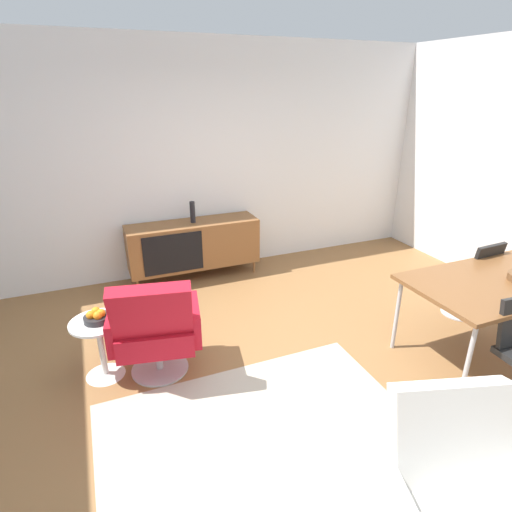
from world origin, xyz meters
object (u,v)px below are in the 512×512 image
vase_cobalt (193,212)px  side_table_round (101,342)px  sideboard (193,244)px  armchair_black_shell (462,497)px  dining_table (501,284)px  lounge_chair_red (155,327)px  dining_chair_back_right (472,276)px  fruit_bowl (97,317)px

vase_cobalt → side_table_round: 2.09m
sideboard → armchair_black_shell: bearing=-85.5°
vase_cobalt → dining_table: vase_cobalt is taller
sideboard → lounge_chair_red: lounge_chair_red is taller
armchair_black_shell → side_table_round: 2.69m
armchair_black_shell → side_table_round: armchair_black_shell is taller
vase_cobalt → dining_table: size_ratio=0.16×
dining_chair_back_right → armchair_black_shell: armchair_black_shell is taller
vase_cobalt → lounge_chair_red: vase_cobalt is taller
sideboard → lounge_chair_red: (-0.78, -1.79, 0.03)m
dining_table → lounge_chair_red: size_ratio=1.69×
dining_chair_back_right → fruit_bowl: dining_chair_back_right is taller
lounge_chair_red → vase_cobalt: bearing=66.2°
sideboard → lounge_chair_red: size_ratio=1.69×
vase_cobalt → dining_table: (2.01, -2.62, -0.15)m
dining_table → fruit_bowl: dining_table is taller
dining_table → lounge_chair_red: (-2.80, 0.82, -0.23)m
dining_chair_back_right → fruit_bowl: size_ratio=4.28×
dining_chair_back_right → lounge_chair_red: size_ratio=0.90×
fruit_bowl → sideboard: bearing=53.5°
fruit_bowl → armchair_black_shell: bearing=-56.0°
armchair_black_shell → side_table_round: bearing=124.0°
vase_cobalt → armchair_black_shell: 3.88m
sideboard → dining_chair_back_right: size_ratio=1.87×
side_table_round → armchair_black_shell: bearing=-56.0°
dining_table → dining_chair_back_right: (0.35, 0.56, -0.23)m
dining_chair_back_right → armchair_black_shell: size_ratio=0.90×
dining_table → fruit_bowl: (-3.22, 0.99, -0.13)m
armchair_black_shell → dining_chair_back_right: bearing=40.9°
fruit_bowl → side_table_round: bearing=132.6°
dining_table → sideboard: bearing=127.7°
lounge_chair_red → armchair_black_shell: same height
sideboard → side_table_round: size_ratio=3.08×
sideboard → armchair_black_shell: armchair_black_shell is taller
side_table_round → sideboard: bearing=53.5°
armchair_black_shell → dining_table: bearing=35.8°
sideboard → vase_cobalt: 0.41m
sideboard → dining_table: dining_table is taller
lounge_chair_red → fruit_bowl: 0.46m
dining_chair_back_right → fruit_bowl: bearing=173.1°
side_table_round → dining_chair_back_right: bearing=-6.9°
dining_table → dining_chair_back_right: dining_chair_back_right is taller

